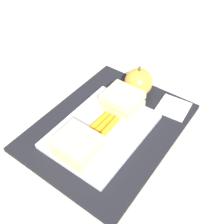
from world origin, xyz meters
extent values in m
plane|color=#B7AD99|center=(0.00, 0.00, 0.00)|extent=(2.40, 2.40, 0.00)
cube|color=black|center=(0.00, 0.00, 0.01)|extent=(0.36, 0.28, 0.01)
cube|color=white|center=(-0.03, 0.00, 0.02)|extent=(0.23, 0.17, 0.01)
cube|color=#DBC189|center=(-0.10, 0.00, 0.03)|extent=(0.07, 0.08, 0.02)
cube|color=#F4CC4C|center=(-0.10, 0.00, 0.04)|extent=(0.07, 0.07, 0.01)
cube|color=#DBC189|center=(-0.10, 0.00, 0.06)|extent=(0.07, 0.08, 0.02)
cube|color=#DBC189|center=(0.05, 0.00, 0.03)|extent=(0.07, 0.08, 0.02)
cube|color=#F4CC4C|center=(0.05, 0.00, 0.04)|extent=(0.07, 0.07, 0.01)
cube|color=#DBC189|center=(0.05, 0.00, 0.06)|extent=(0.07, 0.08, 0.02)
cylinder|color=orange|center=(-0.03, -0.01, 0.03)|extent=(0.08, 0.01, 0.02)
cylinder|color=orange|center=(-0.03, 0.00, 0.03)|extent=(0.08, 0.01, 0.02)
cylinder|color=orange|center=(-0.03, 0.01, 0.03)|extent=(0.08, 0.01, 0.02)
sphere|color=gold|center=(0.13, 0.01, 0.04)|extent=(0.07, 0.07, 0.07)
cylinder|color=brown|center=(0.13, 0.01, 0.08)|extent=(0.01, 0.01, 0.01)
cube|color=white|center=(0.14, -0.09, 0.01)|extent=(0.08, 0.08, 0.00)
camera|label=1|loc=(-0.33, -0.24, 0.46)|focal=43.51mm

